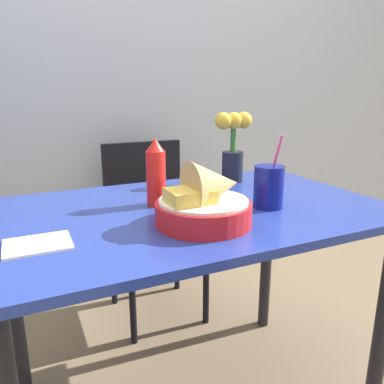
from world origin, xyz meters
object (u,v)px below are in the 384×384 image
at_px(food_basket, 207,201).
at_px(ketchup_bottle, 156,173).
at_px(chair_far_window, 150,212).
at_px(drink_cup, 269,188).
at_px(flower_vase, 233,144).

distance_m(food_basket, ketchup_bottle, 0.23).
height_order(chair_far_window, drink_cup, drink_cup).
distance_m(ketchup_bottle, drink_cup, 0.34).
bearing_deg(flower_vase, chair_far_window, 111.51).
xyz_separation_m(chair_far_window, ketchup_bottle, (-0.19, -0.64, 0.34)).
xyz_separation_m(food_basket, drink_cup, (0.23, 0.05, -0.00)).
xyz_separation_m(chair_far_window, flower_vase, (0.19, -0.47, 0.39)).
bearing_deg(food_basket, flower_vase, 51.20).
bearing_deg(chair_far_window, ketchup_bottle, -106.31).
relative_size(chair_far_window, flower_vase, 3.20).
xyz_separation_m(ketchup_bottle, flower_vase, (0.37, 0.17, 0.05)).
relative_size(ketchup_bottle, flower_vase, 0.78).
bearing_deg(ketchup_bottle, flower_vase, 24.81).
bearing_deg(food_basket, drink_cup, 12.19).
xyz_separation_m(ketchup_bottle, drink_cup, (0.30, -0.16, -0.04)).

